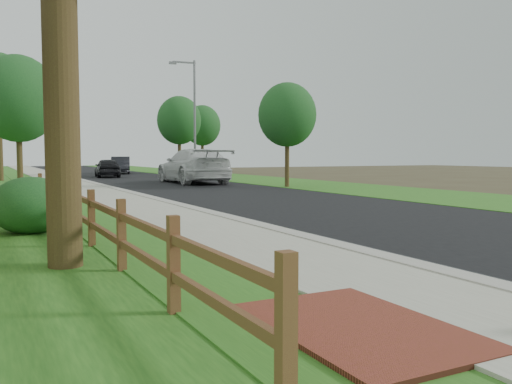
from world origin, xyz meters
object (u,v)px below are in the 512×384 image
dark_car_mid (107,168)px  streetlight (193,112)px  ranch_fence (81,209)px  white_suv (193,166)px

dark_car_mid → streetlight: bearing=154.5°
ranch_fence → dark_car_mid: bearing=77.3°
ranch_fence → streetlight: (12.31, 26.50, 4.28)m
ranch_fence → dark_car_mid: (6.76, 30.02, 0.12)m
dark_car_mid → streetlight: streetlight is taller
ranch_fence → dark_car_mid: size_ratio=4.02×
ranch_fence → white_suv: white_suv is taller
white_suv → ranch_fence: bearing=64.7°
white_suv → dark_car_mid: size_ratio=1.67×
white_suv → dark_car_mid: 11.16m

